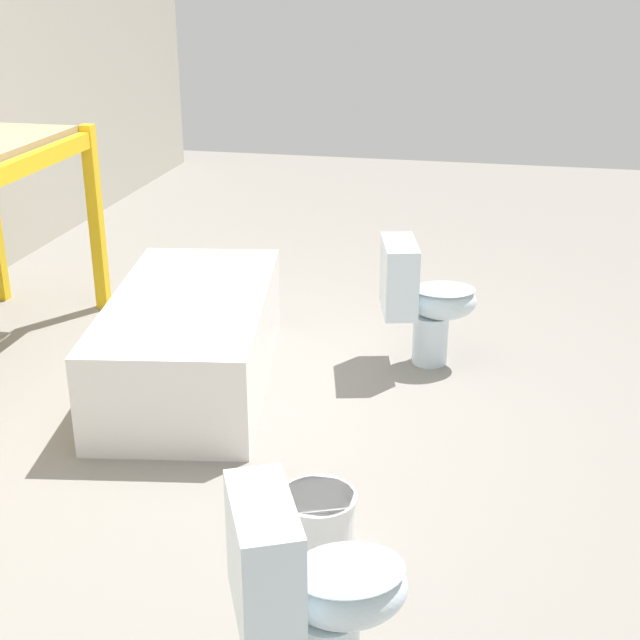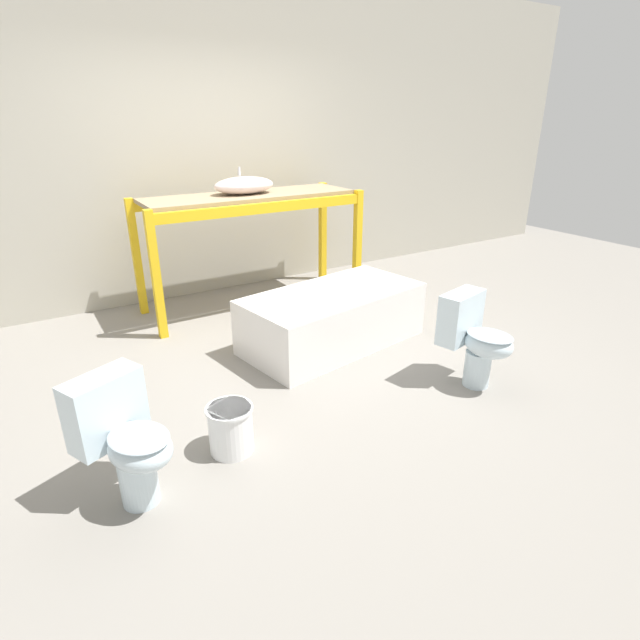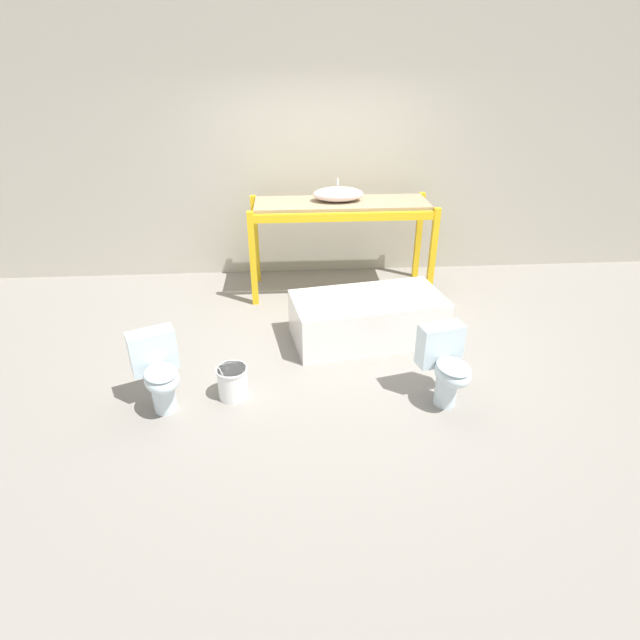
{
  "view_description": "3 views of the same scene",
  "coord_description": "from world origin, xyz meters",
  "views": [
    {
      "loc": [
        -3.42,
        -1.44,
        1.98
      ],
      "look_at": [
        -0.11,
        -0.73,
        0.61
      ],
      "focal_mm": 50.0,
      "sensor_mm": 36.0,
      "label": 1
    },
    {
      "loc": [
        -1.72,
        -3.21,
        1.82
      ],
      "look_at": [
        -0.16,
        -0.69,
        0.59
      ],
      "focal_mm": 28.0,
      "sensor_mm": 36.0,
      "label": 2
    },
    {
      "loc": [
        -0.38,
        -4.44,
        2.64
      ],
      "look_at": [
        -0.14,
        -0.82,
        0.69
      ],
      "focal_mm": 28.0,
      "sensor_mm": 36.0,
      "label": 3
    }
  ],
  "objects": [
    {
      "name": "ground_plane",
      "position": [
        0.0,
        0.0,
        0.0
      ],
      "size": [
        12.0,
        12.0,
        0.0
      ],
      "primitive_type": "plane",
      "color": "gray"
    },
    {
      "name": "bathtub_main",
      "position": [
        0.41,
        0.03,
        0.27
      ],
      "size": [
        1.61,
        0.98,
        0.47
      ],
      "rotation": [
        0.0,
        0.0,
        0.17
      ],
      "color": "white",
      "rests_on": "ground_plane"
    },
    {
      "name": "toilet_near",
      "position": [
        0.89,
        -1.06,
        0.37
      ],
      "size": [
        0.43,
        0.55,
        0.66
      ],
      "rotation": [
        0.0,
        0.0,
        0.23
      ],
      "color": "silver",
      "rests_on": "ground_plane"
    },
    {
      "name": "toilet_far",
      "position": [
        -1.46,
        -0.99,
        0.37
      ],
      "size": [
        0.49,
        0.58,
        0.66
      ],
      "rotation": [
        0.0,
        0.0,
        0.43
      ],
      "color": "silver",
      "rests_on": "ground_plane"
    },
    {
      "name": "bucket_white",
      "position": [
        -0.89,
        -0.89,
        0.15
      ],
      "size": [
        0.27,
        0.27,
        0.29
      ],
      "color": "white",
      "rests_on": "ground_plane"
    }
  ]
}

